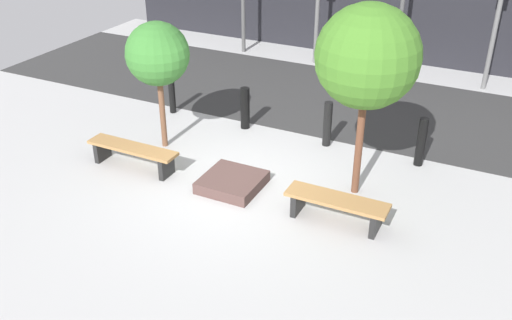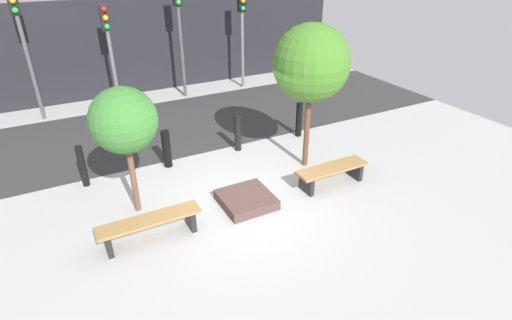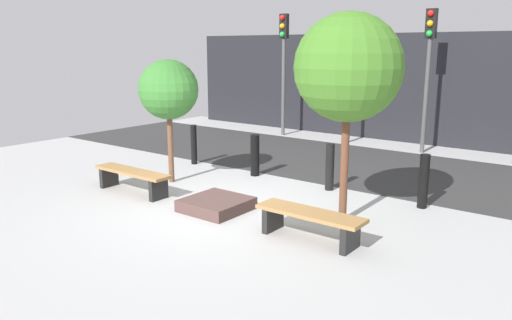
% 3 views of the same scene
% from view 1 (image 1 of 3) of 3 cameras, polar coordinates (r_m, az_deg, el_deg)
% --- Properties ---
extents(ground_plane, '(18.00, 18.00, 0.00)m').
position_cam_1_polar(ground_plane, '(10.73, -2.27, -2.61)').
color(ground_plane, '#ACACAC').
extents(road_strip, '(18.00, 4.38, 0.01)m').
position_cam_1_polar(road_strip, '(14.69, 6.72, 6.20)').
color(road_strip, '#323232').
rests_on(road_strip, ground).
extents(building_facade, '(16.20, 0.50, 3.33)m').
position_cam_1_polar(building_facade, '(17.79, 11.61, 15.43)').
color(building_facade, black).
rests_on(building_facade, ground).
extents(bench_left, '(1.92, 0.42, 0.47)m').
position_cam_1_polar(bench_left, '(11.43, -12.21, 0.77)').
color(bench_left, black).
rests_on(bench_left, ground).
extents(bench_right, '(1.74, 0.48, 0.46)m').
position_cam_1_polar(bench_right, '(9.67, 8.06, -4.45)').
color(bench_right, black).
rests_on(bench_right, ground).
extents(planter_bed, '(1.07, 1.07, 0.22)m').
position_cam_1_polar(planter_bed, '(10.64, -2.40, -2.23)').
color(planter_bed, '#513A36').
rests_on(planter_bed, ground).
extents(tree_behind_left_bench, '(1.28, 1.28, 2.66)m').
position_cam_1_polar(tree_behind_left_bench, '(11.57, -9.83, 10.36)').
color(tree_behind_left_bench, brown).
rests_on(tree_behind_left_bench, ground).
extents(tree_behind_right_bench, '(1.76, 1.76, 3.47)m').
position_cam_1_polar(tree_behind_right_bench, '(9.64, 11.10, 10.06)').
color(tree_behind_right_bench, brown).
rests_on(tree_behind_right_bench, ground).
extents(bollard_far_left, '(0.15, 0.15, 1.00)m').
position_cam_1_polar(bollard_far_left, '(13.72, -8.42, 6.67)').
color(bollard_far_left, black).
rests_on(bollard_far_left, ground).
extents(bollard_left, '(0.21, 0.21, 0.96)m').
position_cam_1_polar(bollard_left, '(12.79, -1.11, 5.20)').
color(bollard_left, black).
rests_on(bollard_left, ground).
extents(bollard_center, '(0.18, 0.18, 0.98)m').
position_cam_1_polar(bollard_center, '(12.09, 7.16, 3.60)').
color(bollard_center, black).
rests_on(bollard_center, ground).
extents(bollard_right, '(0.18, 0.18, 1.01)m').
position_cam_1_polar(bollard_right, '(11.67, 16.19, 1.74)').
color(bollard_right, black).
rests_on(bollard_right, ground).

